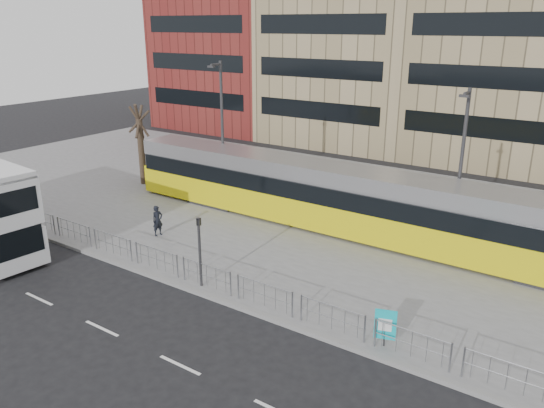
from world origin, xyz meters
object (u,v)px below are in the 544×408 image
Objects in this scene: ad_panel at (385,325)px; bare_tree at (137,102)px; traffic_light_west at (199,243)px; lamp_post_east at (461,162)px; pedestrian at (158,221)px; tram at (361,203)px; lamp_post_west at (222,125)px.

bare_tree is (-21.95, 9.15, 4.89)m from ad_panel.
bare_tree reaches higher than traffic_light_west.
lamp_post_east reaches higher than traffic_light_west.
pedestrian is at bearing -38.46° from bare_tree.
ad_panel is at bearing -22.63° from bare_tree.
lamp_post_west is at bearing 174.90° from tram.
ad_panel is at bearing -89.37° from pedestrian.
tram is 10.60m from lamp_post_west.
lamp_post_east is (-0.79, 10.59, 3.48)m from ad_panel.
bare_tree is (-6.58, -0.84, 1.05)m from lamp_post_west.
bare_tree is at bearing 63.66° from pedestrian.
lamp_post_west is 14.60m from lamp_post_east.
lamp_post_west is at bearing 22.85° from pedestrian.
pedestrian is 0.21× the size of lamp_post_east.
traffic_light_west is at bearing -108.03° from tram.
lamp_post_west is at bearing 128.52° from ad_panel.
tram is at bearing -5.47° from lamp_post_west.
lamp_post_east is (4.44, 1.57, 2.53)m from tram.
lamp_post_east reaches higher than tram.
tram is 17.19m from bare_tree.
traffic_light_west is (-8.29, -0.20, 1.15)m from ad_panel.
lamp_post_east reaches higher than bare_tree.
ad_panel is at bearing -3.87° from traffic_light_west.
tram is 3.96× the size of bare_tree.
lamp_post_west is at bearing 7.31° from bare_tree.
lamp_post_west reaches higher than bare_tree.
tram is 21.17× the size of ad_panel.
traffic_light_west is 16.97m from bare_tree.
ad_panel is at bearing -59.57° from tram.
tram is 10.79m from pedestrian.
lamp_post_east is at bearing 75.80° from ad_panel.
traffic_light_west is at bearing -105.92° from pedestrian.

